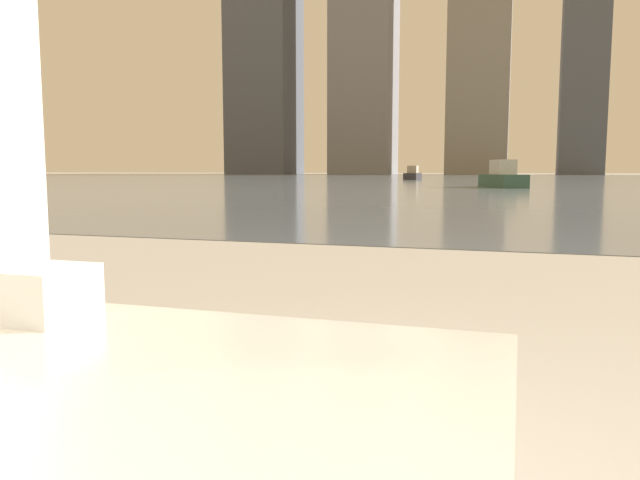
{
  "coord_description": "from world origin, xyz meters",
  "views": [
    {
      "loc": [
        0.91,
        -0.18,
        0.91
      ],
      "look_at": [
        0.14,
        2.21,
        0.63
      ],
      "focal_mm": 35.0,
      "sensor_mm": 36.0,
      "label": 1
    }
  ],
  "objects": [
    {
      "name": "harbor_boat_1",
      "position": [
        -8.4,
        56.0,
        0.45
      ],
      "size": [
        1.15,
        3.33,
        1.25
      ],
      "color": "#2D2D33",
      "rests_on": "harbor_water"
    },
    {
      "name": "skyline_tower_2",
      "position": [
        -7.0,
        118.0,
        24.21
      ],
      "size": [
        10.77,
        8.31,
        48.43
      ],
      "color": "gray",
      "rests_on": "ground_plane"
    },
    {
      "name": "towel_stack",
      "position": [
        -0.18,
        0.95,
        0.63
      ],
      "size": [
        0.3,
        0.2,
        0.12
      ],
      "color": "white",
      "rests_on": "bathtub"
    },
    {
      "name": "harbor_water",
      "position": [
        0.0,
        62.0,
        0.01
      ],
      "size": [
        180.0,
        110.0,
        0.01
      ],
      "color": "slate",
      "rests_on": "ground_plane"
    },
    {
      "name": "harbor_boat_0",
      "position": [
        0.02,
        32.8,
        0.5
      ],
      "size": [
        2.6,
        3.94,
        1.4
      ],
      "color": "#335647",
      "rests_on": "harbor_water"
    },
    {
      "name": "skyline_tower_1",
      "position": [
        -28.27,
        118.0,
        28.09
      ],
      "size": [
        11.41,
        10.96,
        56.17
      ],
      "color": "slate",
      "rests_on": "ground_plane"
    }
  ]
}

